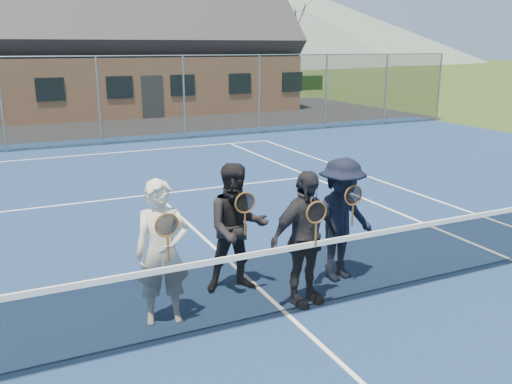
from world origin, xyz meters
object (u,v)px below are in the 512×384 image
clubhouse (139,33)px  player_a (162,252)px  player_b (237,228)px  player_c (305,238)px  tennis_net (289,278)px  player_d (341,220)px

clubhouse → player_a: 24.27m
player_a → player_b: 1.26m
clubhouse → player_c: size_ratio=8.67×
tennis_net → player_c: player_c is taller
tennis_net → player_d: bearing=30.1°
clubhouse → player_b: (-4.27, -22.99, -3.07)m
player_b → player_d: (1.49, -0.30, -0.00)m
clubhouse → player_b: 23.58m
tennis_net → player_c: bearing=35.0°
player_c → clubhouse: bearing=81.3°
player_a → player_d: size_ratio=1.00×
clubhouse → player_b: bearing=-100.5°
player_a → player_c: (1.80, -0.30, -0.00)m
player_a → player_d: same height
tennis_net → player_a: player_a is taller
tennis_net → player_d: (1.22, 0.71, 0.38)m
player_b → player_c: (0.62, -0.76, 0.00)m
clubhouse → player_d: (-2.78, -23.29, -3.07)m
tennis_net → clubhouse: size_ratio=0.75×
tennis_net → player_d: size_ratio=6.49×
tennis_net → clubhouse: clubhouse is taller
player_b → clubhouse: bearing=79.5°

